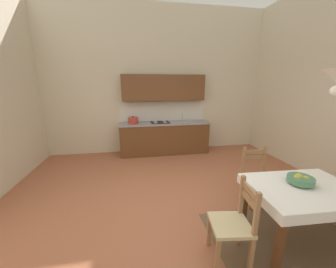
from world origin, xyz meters
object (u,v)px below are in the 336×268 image
Objects in this scene: dining_table at (303,197)px; fruit_bowl at (300,179)px; dining_chair_kitchen_side at (256,177)px; kitchen_cabinetry at (164,124)px; dining_chair_tv_side at (234,224)px.

fruit_bowl is (0.00, 0.08, 0.20)m from dining_table.
dining_chair_kitchen_side is at bearing 90.66° from fruit_bowl.
kitchen_cabinetry is 8.35× the size of fruit_bowl.
dining_chair_tv_side is 1.00× the size of dining_chair_kitchen_side.
dining_chair_tv_side is (0.20, -3.69, -0.41)m from kitchen_cabinetry.
dining_table is at bearing 5.17° from dining_chair_tv_side.
dining_table is 0.21m from fruit_bowl.
fruit_bowl reaches higher than dining_table.
dining_chair_tv_side reaches higher than fruit_bowl.
fruit_bowl is (1.13, -3.53, -0.04)m from kitchen_cabinetry.
dining_chair_kitchen_side is at bearing 46.40° from dining_chair_tv_side.
dining_table is (1.13, -3.61, -0.24)m from kitchen_cabinetry.
dining_table is 0.90m from dining_chair_kitchen_side.
dining_chair_tv_side reaches higher than dining_table.
dining_chair_kitchen_side reaches higher than dining_table.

